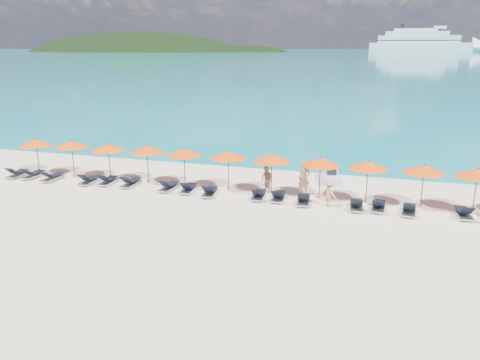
# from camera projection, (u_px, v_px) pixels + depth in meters

# --- Properties ---
(ground) EXTENTS (1400.00, 1400.00, 0.00)m
(ground) POSITION_uv_depth(u_px,v_px,m) (222.00, 221.00, 22.13)
(ground) COLOR beige
(sea) EXTENTS (1600.00, 1300.00, 0.01)m
(sea) POSITION_uv_depth(u_px,v_px,m) (379.00, 51.00, 629.58)
(sea) COLOR #1FA9B2
(sea) RESTS_ON ground
(headland_main) EXTENTS (374.00, 242.00, 126.50)m
(headland_main) POSITION_uv_depth(u_px,v_px,m) (138.00, 82.00, 612.25)
(headland_main) COLOR black
(headland_main) RESTS_ON ground
(headland_small) EXTENTS (162.00, 126.00, 85.50)m
(headland_small) POSITION_uv_depth(u_px,v_px,m) (253.00, 81.00, 588.55)
(headland_small) COLOR black
(headland_small) RESTS_ON ground
(cruise_ship) EXTENTS (142.27, 23.76, 39.59)m
(cruise_ship) POSITION_uv_depth(u_px,v_px,m) (431.00, 43.00, 571.04)
(cruise_ship) COLOR white
(cruise_ship) RESTS_ON ground
(jetski) EXTENTS (1.37, 2.62, 0.89)m
(jetski) POSITION_uv_depth(u_px,v_px,m) (331.00, 176.00, 28.39)
(jetski) COLOR #D7DAFE
(jetski) RESTS_ON ground
(beachgoer_a) EXTENTS (0.82, 0.74, 1.88)m
(beachgoer_a) POSITION_uv_depth(u_px,v_px,m) (304.00, 178.00, 25.82)
(beachgoer_a) COLOR tan
(beachgoer_a) RESTS_ON ground
(beachgoer_b) EXTENTS (0.85, 0.81, 1.53)m
(beachgoer_b) POSITION_uv_depth(u_px,v_px,m) (266.00, 179.00, 26.23)
(beachgoer_b) COLOR tan
(beachgoer_b) RESTS_ON ground
(beachgoer_c) EXTENTS (0.99, 0.87, 1.42)m
(beachgoer_c) POSITION_uv_depth(u_px,v_px,m) (329.00, 193.00, 23.95)
(beachgoer_c) COLOR tan
(beachgoer_c) RESTS_ON ground
(umbrella_0) EXTENTS (2.10, 2.10, 2.28)m
(umbrella_0) POSITION_uv_depth(u_px,v_px,m) (36.00, 143.00, 29.92)
(umbrella_0) COLOR black
(umbrella_0) RESTS_ON ground
(umbrella_1) EXTENTS (2.10, 2.10, 2.28)m
(umbrella_1) POSITION_uv_depth(u_px,v_px,m) (72.00, 144.00, 29.44)
(umbrella_1) COLOR black
(umbrella_1) RESTS_ON ground
(umbrella_2) EXTENTS (2.10, 2.10, 2.28)m
(umbrella_2) POSITION_uv_depth(u_px,v_px,m) (108.00, 147.00, 28.54)
(umbrella_2) COLOR black
(umbrella_2) RESTS_ON ground
(umbrella_3) EXTENTS (2.10, 2.10, 2.28)m
(umbrella_3) POSITION_uv_depth(u_px,v_px,m) (147.00, 149.00, 28.01)
(umbrella_3) COLOR black
(umbrella_3) RESTS_ON ground
(umbrella_4) EXTENTS (2.10, 2.10, 2.28)m
(umbrella_4) POSITION_uv_depth(u_px,v_px,m) (184.00, 152.00, 27.25)
(umbrella_4) COLOR black
(umbrella_4) RESTS_ON ground
(umbrella_5) EXTENTS (2.10, 2.10, 2.28)m
(umbrella_5) POSITION_uv_depth(u_px,v_px,m) (228.00, 155.00, 26.52)
(umbrella_5) COLOR black
(umbrella_5) RESTS_ON ground
(umbrella_6) EXTENTS (2.10, 2.10, 2.28)m
(umbrella_6) POSITION_uv_depth(u_px,v_px,m) (272.00, 158.00, 25.86)
(umbrella_6) COLOR black
(umbrella_6) RESTS_ON ground
(umbrella_7) EXTENTS (2.10, 2.10, 2.28)m
(umbrella_7) POSITION_uv_depth(u_px,v_px,m) (321.00, 162.00, 25.01)
(umbrella_7) COLOR black
(umbrella_7) RESTS_ON ground
(umbrella_8) EXTENTS (2.10, 2.10, 2.28)m
(umbrella_8) POSITION_uv_depth(u_px,v_px,m) (368.00, 165.00, 24.30)
(umbrella_8) COLOR black
(umbrella_8) RESTS_ON ground
(umbrella_9) EXTENTS (2.10, 2.10, 2.28)m
(umbrella_9) POSITION_uv_depth(u_px,v_px,m) (424.00, 169.00, 23.55)
(umbrella_9) COLOR black
(umbrella_9) RESTS_ON ground
(umbrella_10) EXTENTS (2.10, 2.10, 2.28)m
(umbrella_10) POSITION_uv_depth(u_px,v_px,m) (478.00, 173.00, 22.79)
(umbrella_10) COLOR black
(umbrella_10) RESTS_ON ground
(lounger_0) EXTENTS (0.73, 1.74, 0.66)m
(lounger_0) POSITION_uv_depth(u_px,v_px,m) (17.00, 173.00, 29.51)
(lounger_0) COLOR silver
(lounger_0) RESTS_ON ground
(lounger_1) EXTENTS (0.70, 1.73, 0.66)m
(lounger_1) POSITION_uv_depth(u_px,v_px,m) (33.00, 174.00, 29.29)
(lounger_1) COLOR silver
(lounger_1) RESTS_ON ground
(lounger_2) EXTENTS (0.69, 1.72, 0.66)m
(lounger_2) POSITION_uv_depth(u_px,v_px,m) (52.00, 177.00, 28.75)
(lounger_2) COLOR silver
(lounger_2) RESTS_ON ground
(lounger_3) EXTENTS (0.69, 1.72, 0.66)m
(lounger_3) POSITION_uv_depth(u_px,v_px,m) (89.00, 180.00, 28.07)
(lounger_3) COLOR silver
(lounger_3) RESTS_ON ground
(lounger_4) EXTENTS (0.72, 1.73, 0.66)m
(lounger_4) POSITION_uv_depth(u_px,v_px,m) (108.00, 180.00, 27.99)
(lounger_4) COLOR silver
(lounger_4) RESTS_ON ground
(lounger_5) EXTENTS (0.66, 1.72, 0.66)m
(lounger_5) POSITION_uv_depth(u_px,v_px,m) (131.00, 182.00, 27.56)
(lounger_5) COLOR silver
(lounger_5) RESTS_ON ground
(lounger_6) EXTENTS (0.74, 1.74, 0.66)m
(lounger_6) POSITION_uv_depth(u_px,v_px,m) (169.00, 186.00, 26.82)
(lounger_6) COLOR silver
(lounger_6) RESTS_ON ground
(lounger_7) EXTENTS (0.77, 1.75, 0.66)m
(lounger_7) POSITION_uv_depth(u_px,v_px,m) (188.00, 188.00, 26.49)
(lounger_7) COLOR silver
(lounger_7) RESTS_ON ground
(lounger_8) EXTENTS (0.78, 1.75, 0.66)m
(lounger_8) POSITION_uv_depth(u_px,v_px,m) (210.00, 191.00, 25.88)
(lounger_8) COLOR silver
(lounger_8) RESTS_ON ground
(lounger_9) EXTENTS (0.77, 1.75, 0.66)m
(lounger_9) POSITION_uv_depth(u_px,v_px,m) (258.00, 194.00, 25.32)
(lounger_9) COLOR silver
(lounger_9) RESTS_ON ground
(lounger_10) EXTENTS (0.71, 1.73, 0.66)m
(lounger_10) POSITION_uv_depth(u_px,v_px,m) (279.00, 196.00, 25.06)
(lounger_10) COLOR silver
(lounger_10) RESTS_ON ground
(lounger_11) EXTENTS (0.78, 1.75, 0.66)m
(lounger_11) POSITION_uv_depth(u_px,v_px,m) (304.00, 199.00, 24.50)
(lounger_11) COLOR silver
(lounger_11) RESTS_ON ground
(lounger_12) EXTENTS (0.76, 1.75, 0.66)m
(lounger_12) POSITION_uv_depth(u_px,v_px,m) (356.00, 205.00, 23.71)
(lounger_12) COLOR silver
(lounger_12) RESTS_ON ground
(lounger_13) EXTENTS (0.74, 1.74, 0.66)m
(lounger_13) POSITION_uv_depth(u_px,v_px,m) (379.00, 206.00, 23.56)
(lounger_13) COLOR silver
(lounger_13) RESTS_ON ground
(lounger_14) EXTENTS (0.78, 1.75, 0.66)m
(lounger_14) POSITION_uv_depth(u_px,v_px,m) (409.00, 209.00, 23.01)
(lounger_14) COLOR silver
(lounger_14) RESTS_ON ground
(lounger_15) EXTENTS (0.79, 1.75, 0.66)m
(lounger_15) POSITION_uv_depth(u_px,v_px,m) (464.00, 212.00, 22.60)
(lounger_15) COLOR silver
(lounger_15) RESTS_ON ground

